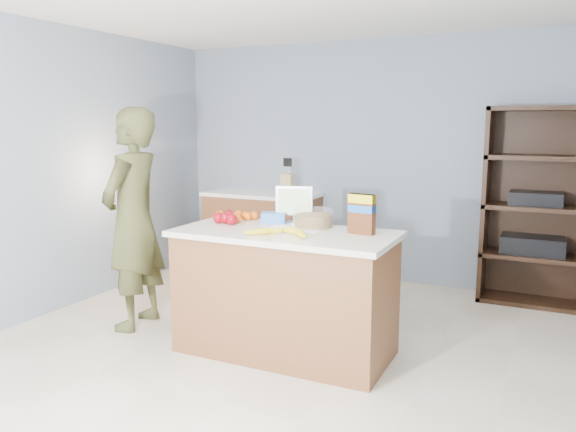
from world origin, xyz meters
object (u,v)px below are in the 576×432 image
at_px(cereal_box, 362,211).
at_px(counter_peninsula, 285,297).
at_px(shelving_unit, 535,210).
at_px(person, 133,219).
at_px(tv, 294,202).

bearing_deg(cereal_box, counter_peninsula, -165.43).
xyz_separation_m(shelving_unit, cereal_box, (-1.03, -1.91, 0.20)).
distance_m(person, cereal_box, 1.87).
bearing_deg(tv, cereal_box, -17.76).
bearing_deg(cereal_box, shelving_unit, 61.68).
relative_size(person, tv, 6.30).
xyz_separation_m(person, cereal_box, (1.86, 0.17, 0.17)).
distance_m(counter_peninsula, shelving_unit, 2.61).
distance_m(counter_peninsula, cereal_box, 0.84).
xyz_separation_m(person, tv, (1.26, 0.36, 0.17)).
xyz_separation_m(counter_peninsula, cereal_box, (0.52, 0.13, 0.64)).
xyz_separation_m(counter_peninsula, person, (-1.34, -0.03, 0.47)).
distance_m(shelving_unit, tv, 2.38).
xyz_separation_m(shelving_unit, person, (-2.89, -2.08, 0.02)).
height_order(person, tv, person).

